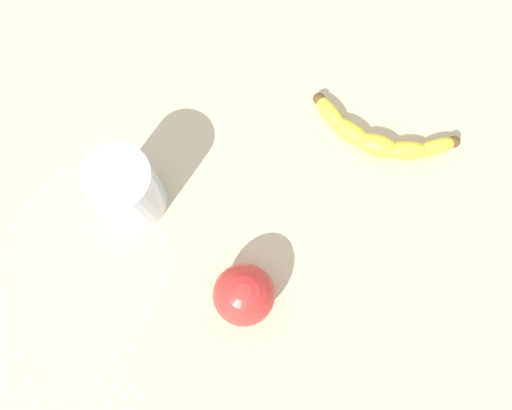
% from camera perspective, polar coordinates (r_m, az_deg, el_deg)
% --- Properties ---
extents(wooden_tabletop, '(1.20, 1.20, 0.03)m').
position_cam_1_polar(wooden_tabletop, '(0.70, -1.16, -0.69)').
color(wooden_tabletop, '#C7B68D').
rests_on(wooden_tabletop, ground).
extents(banana, '(0.22, 0.09, 0.03)m').
position_cam_1_polar(banana, '(0.73, 14.64, 7.77)').
color(banana, yellow).
rests_on(banana, wooden_tabletop).
extents(smoothie_glass, '(0.09, 0.09, 0.11)m').
position_cam_1_polar(smoothie_glass, '(0.66, -15.16, 1.78)').
color(smoothie_glass, silver).
rests_on(smoothie_glass, wooden_tabletop).
extents(apple_fruit, '(0.08, 0.08, 0.08)m').
position_cam_1_polar(apple_fruit, '(0.63, -1.45, -10.69)').
color(apple_fruit, red).
rests_on(apple_fruit, wooden_tabletop).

